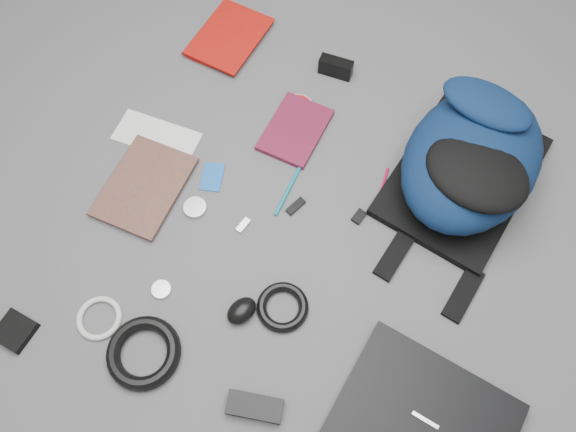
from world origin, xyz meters
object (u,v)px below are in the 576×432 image
at_px(comic_book, 113,174).
at_px(pouch, 15,331).
at_px(textbook_red, 203,26).
at_px(backpack, 472,158).
at_px(laptop, 423,421).
at_px(mouse, 242,311).
at_px(dvd_case, 295,130).
at_px(power_brick, 255,407).
at_px(compact_camera, 336,67).

distance_m(comic_book, pouch, 0.43).
distance_m(textbook_red, pouch, 0.94).
height_order(backpack, laptop, backpack).
height_order(textbook_red, mouse, mouse).
bearing_deg(backpack, comic_book, -147.01).
bearing_deg(pouch, dvd_case, 63.51).
distance_m(dvd_case, pouch, 0.81).
height_order(comic_book, power_brick, power_brick).
bearing_deg(backpack, pouch, -126.02).
bearing_deg(compact_camera, laptop, -60.39).
bearing_deg(compact_camera, comic_book, -129.96).
bearing_deg(dvd_case, mouse, -77.95).
xyz_separation_m(laptop, dvd_case, (-0.52, 0.55, -0.01)).
height_order(backpack, textbook_red, backpack).
distance_m(laptop, comic_book, 0.92).
bearing_deg(mouse, pouch, -127.76).
relative_size(backpack, textbook_red, 2.05).
bearing_deg(mouse, power_brick, -33.10).
bearing_deg(comic_book, pouch, -89.35).
height_order(mouse, power_brick, mouse).
relative_size(power_brick, pouch, 1.54).
height_order(dvd_case, pouch, pouch).
xyz_separation_m(comic_book, power_brick, (0.55, -0.36, 0.00)).
xyz_separation_m(laptop, pouch, (-0.88, -0.17, -0.01)).
bearing_deg(textbook_red, mouse, -52.11).
height_order(backpack, comic_book, backpack).
distance_m(comic_book, compact_camera, 0.65).
distance_m(mouse, pouch, 0.50).
height_order(textbook_red, dvd_case, textbook_red).
xyz_separation_m(laptop, comic_book, (-0.88, 0.25, -0.01)).
bearing_deg(backpack, laptop, -71.67).
height_order(power_brick, pouch, power_brick).
bearing_deg(compact_camera, textbook_red, 177.30).
bearing_deg(power_brick, compact_camera, 87.78).
bearing_deg(backpack, mouse, -113.81).
relative_size(textbook_red, mouse, 3.17).
xyz_separation_m(backpack, mouse, (-0.36, -0.53, -0.08)).
bearing_deg(textbook_red, power_brick, -52.10).
bearing_deg(power_brick, laptop, 5.95).
bearing_deg(laptop, pouch, -161.34).
bearing_deg(power_brick, pouch, 173.87).
distance_m(compact_camera, pouch, 1.02).
xyz_separation_m(backpack, comic_book, (-0.80, -0.33, -0.09)).
xyz_separation_m(dvd_case, compact_camera, (0.03, 0.22, 0.02)).
xyz_separation_m(textbook_red, pouch, (0.01, -0.94, -0.00)).
bearing_deg(pouch, power_brick, 6.43).
bearing_deg(pouch, compact_camera, 67.58).
bearing_deg(comic_book, power_brick, -33.14).
bearing_deg(mouse, dvd_case, 123.25).
bearing_deg(laptop, dvd_case, 140.61).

